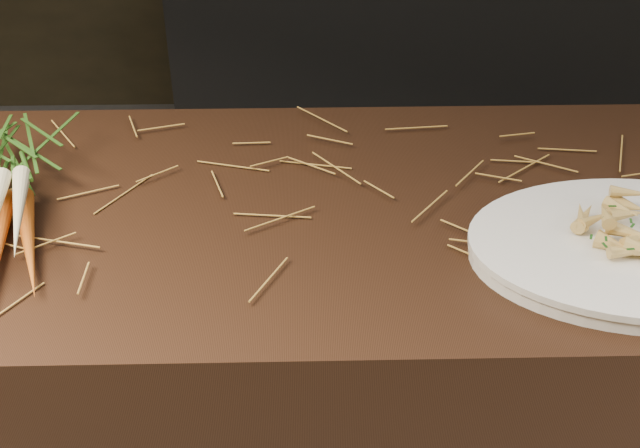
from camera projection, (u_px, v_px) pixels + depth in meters
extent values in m
cube|color=black|center=(375.00, 400.00, 1.55)|extent=(2.40, 0.70, 0.90)
cube|color=black|center=(413.00, 45.00, 3.12)|extent=(1.80, 0.60, 0.80)
cone|color=#C25612|center=(28.00, 242.00, 1.18)|extent=(0.12, 0.26, 0.03)
cone|color=beige|center=(18.00, 212.00, 1.15)|extent=(0.09, 0.25, 0.04)
ellipsoid|color=#285A19|center=(3.00, 152.00, 1.33)|extent=(0.21, 0.26, 0.09)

